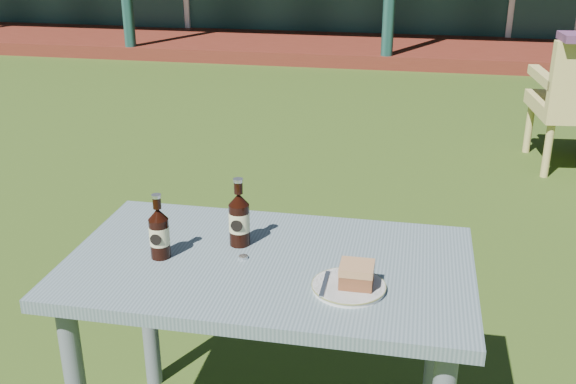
% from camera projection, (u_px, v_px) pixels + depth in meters
% --- Properties ---
extents(ground, '(80.00, 80.00, 0.00)m').
position_uv_depth(ground, '(333.00, 243.00, 3.72)').
color(ground, '#334916').
extents(cafe_table, '(1.20, 0.70, 0.72)m').
position_uv_depth(cafe_table, '(269.00, 290.00, 2.03)').
color(cafe_table, slate).
rests_on(cafe_table, ground).
extents(plate, '(0.20, 0.20, 0.01)m').
position_uv_depth(plate, '(349.00, 287.00, 1.84)').
color(plate, silver).
rests_on(plate, cafe_table).
extents(cake_slice, '(0.09, 0.09, 0.06)m').
position_uv_depth(cake_slice, '(357.00, 274.00, 1.82)').
color(cake_slice, brown).
rests_on(cake_slice, plate).
extents(fork, '(0.01, 0.14, 0.00)m').
position_uv_depth(fork, '(325.00, 284.00, 1.84)').
color(fork, silver).
rests_on(fork, plate).
extents(cola_bottle_near, '(0.06, 0.07, 0.22)m').
position_uv_depth(cola_bottle_near, '(239.00, 219.00, 2.06)').
color(cola_bottle_near, black).
rests_on(cola_bottle_near, cafe_table).
extents(cola_bottle_far, '(0.06, 0.06, 0.20)m').
position_uv_depth(cola_bottle_far, '(159.00, 233.00, 1.99)').
color(cola_bottle_far, black).
rests_on(cola_bottle_far, cafe_table).
extents(bottle_cap, '(0.03, 0.03, 0.01)m').
position_uv_depth(bottle_cap, '(243.00, 257.00, 2.01)').
color(bottle_cap, silver).
rests_on(bottle_cap, cafe_table).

